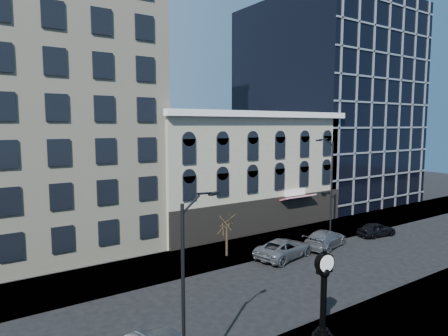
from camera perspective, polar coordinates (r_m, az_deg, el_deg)
ground at (r=26.85m, az=1.39°, el=-18.29°), size 160.00×160.00×0.00m
sidewalk_far at (r=33.17m, az=-6.97°, el=-13.36°), size 160.00×6.00×0.12m
cream_tower at (r=40.38m, az=-23.10°, el=17.40°), size 15.90×15.40×42.50m
victorian_row at (r=44.65m, az=1.93°, el=-0.43°), size 22.60×11.19×12.50m
glass_office at (r=61.75m, az=14.36°, el=8.64°), size 20.00×20.15×28.00m
street_clock at (r=21.84m, az=14.02°, el=-17.82°), size 1.10×1.10×4.83m
street_lamp_near at (r=16.29m, az=-4.39°, el=-10.34°), size 2.13×0.86×8.44m
street_lamp_far at (r=39.86m, az=14.50°, el=0.93°), size 2.57×0.39×9.94m
bare_tree_far at (r=33.70m, az=0.40°, el=-7.39°), size 2.40×2.40×4.11m
car_far_a at (r=34.51m, az=8.56°, el=-11.30°), size 6.20×3.80×1.60m
car_far_b at (r=38.05m, az=14.28°, el=-9.76°), size 5.94×3.75×1.60m
car_far_c at (r=43.26m, az=20.94°, el=-8.19°), size 4.32×2.23×1.40m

